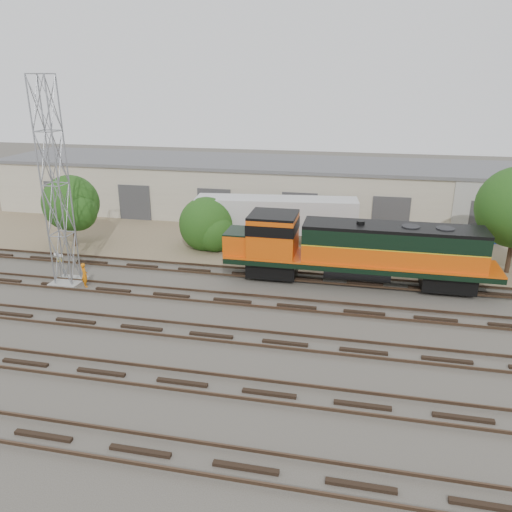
% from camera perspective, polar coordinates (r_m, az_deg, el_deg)
% --- Properties ---
extents(ground, '(140.00, 140.00, 0.00)m').
position_cam_1_polar(ground, '(29.70, -3.45, -6.42)').
color(ground, '#47423A').
rests_on(ground, ground).
extents(dirt_strip, '(80.00, 16.00, 0.02)m').
position_cam_1_polar(dirt_strip, '(43.33, 1.78, 2.15)').
color(dirt_strip, '#726047').
rests_on(dirt_strip, ground).
extents(tracks, '(80.00, 20.40, 0.28)m').
position_cam_1_polar(tracks, '(27.12, -5.15, -8.99)').
color(tracks, black).
rests_on(tracks, ground).
extents(warehouse, '(58.40, 10.40, 5.30)m').
position_cam_1_polar(warehouse, '(50.27, 3.51, 7.71)').
color(warehouse, '#BFB79F').
rests_on(warehouse, ground).
extents(locomotive, '(17.77, 3.12, 4.27)m').
position_cam_1_polar(locomotive, '(33.40, 11.12, 0.78)').
color(locomotive, black).
rests_on(locomotive, tracks).
extents(signal_tower, '(1.96, 1.96, 13.29)m').
position_cam_1_polar(signal_tower, '(34.17, -21.90, 7.21)').
color(signal_tower, gray).
rests_on(signal_tower, ground).
extents(sign_post, '(0.78, 0.22, 1.94)m').
position_cam_1_polar(sign_post, '(36.29, -21.57, -0.55)').
color(sign_post, gray).
rests_on(sign_post, ground).
extents(worker, '(0.71, 0.70, 1.65)m').
position_cam_1_polar(worker, '(34.73, -19.01, -2.06)').
color(worker, orange).
rests_on(worker, ground).
extents(semi_trailer, '(13.16, 3.99, 3.99)m').
position_cam_1_polar(semi_trailer, '(40.53, 2.74, 4.58)').
color(semi_trailer, silver).
rests_on(semi_trailer, ground).
extents(dumpster_blue, '(1.84, 1.75, 1.50)m').
position_cam_1_polar(dumpster_blue, '(46.69, 26.06, 2.36)').
color(dumpster_blue, navy).
rests_on(dumpster_blue, ground).
extents(tree_west, '(4.70, 4.47, 5.85)m').
position_cam_1_polar(tree_west, '(42.51, -20.25, 5.47)').
color(tree_west, '#382619').
rests_on(tree_west, ground).
extents(tree_mid, '(4.63, 4.41, 4.41)m').
position_cam_1_polar(tree_mid, '(40.24, -5.44, 3.40)').
color(tree_mid, '#382619').
rests_on(tree_mid, ground).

